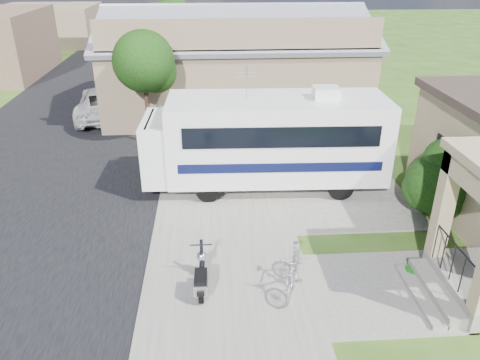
{
  "coord_description": "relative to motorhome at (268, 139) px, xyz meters",
  "views": [
    {
      "loc": [
        -1.3,
        -9.45,
        7.07
      ],
      "look_at": [
        -0.5,
        2.5,
        1.3
      ],
      "focal_mm": 35.0,
      "sensor_mm": 36.0,
      "label": 1
    }
  ],
  "objects": [
    {
      "name": "street_slab",
      "position": [
        -8.05,
        5.31,
        -1.7
      ],
      "size": [
        9.0,
        80.0,
        0.02
      ],
      "primitive_type": "cube",
      "color": "black",
      "rests_on": "ground"
    },
    {
      "name": "pickup_truck",
      "position": [
        -6.84,
        8.08,
        -0.98
      ],
      "size": [
        2.96,
        5.47,
        1.46
      ],
      "primitive_type": "imported",
      "rotation": [
        0.0,
        0.0,
        3.25
      ],
      "color": "silver",
      "rests_on": "ground"
    },
    {
      "name": "sidewalk_slab",
      "position": [
        -1.55,
        5.31,
        -1.68
      ],
      "size": [
        4.0,
        80.0,
        0.06
      ],
      "primitive_type": "cube",
      "color": "#67665D",
      "rests_on": "ground"
    },
    {
      "name": "walk_slab",
      "position": [
        2.45,
        -5.69,
        -1.68
      ],
      "size": [
        4.0,
        3.0,
        0.05
      ],
      "primitive_type": "cube",
      "color": "#67665D",
      "rests_on": "ground"
    },
    {
      "name": "van",
      "position": [
        -7.21,
        15.06,
        -0.89
      ],
      "size": [
        3.13,
        5.93,
        1.64
      ],
      "primitive_type": "imported",
      "rotation": [
        0.0,
        0.0,
        0.15
      ],
      "color": "silver",
      "rests_on": "ground"
    },
    {
      "name": "street_tree_a",
      "position": [
        -4.25,
        4.36,
        1.54
      ],
      "size": [
        2.44,
        2.4,
        4.58
      ],
      "color": "black",
      "rests_on": "ground"
    },
    {
      "name": "bicycle",
      "position": [
        -0.06,
        -5.49,
        -1.18
      ],
      "size": [
        0.98,
        1.84,
        1.07
      ],
      "primitive_type": "imported",
      "rotation": [
        0.0,
        0.0,
        -0.28
      ],
      "color": "#A0A0A8",
      "rests_on": "ground"
    },
    {
      "name": "garden_hose",
      "position": [
        2.98,
        -5.15,
        -1.62
      ],
      "size": [
        0.38,
        0.38,
        0.17
      ],
      "primitive_type": "cylinder",
      "color": "#166013",
      "rests_on": "ground"
    },
    {
      "name": "street_tree_b",
      "position": [
        -4.25,
        14.36,
        1.68
      ],
      "size": [
        2.44,
        2.4,
        4.73
      ],
      "color": "black",
      "rests_on": "ground"
    },
    {
      "name": "scooter",
      "position": [
        -2.16,
        -5.44,
        -1.27
      ],
      "size": [
        0.51,
        1.46,
        0.96
      ],
      "rotation": [
        0.0,
        0.0,
        -0.02
      ],
      "color": "black",
      "rests_on": "ground"
    },
    {
      "name": "shrub",
      "position": [
        4.68,
        -2.53,
        -0.41
      ],
      "size": [
        2.06,
        1.97,
        2.53
      ],
      "color": "black",
      "rests_on": "ground"
    },
    {
      "name": "warehouse",
      "position": [
        -0.55,
        9.28,
        0.28
      ],
      "size": [
        12.5,
        8.4,
        5.04
      ],
      "color": "#7D654E",
      "rests_on": "ground"
    },
    {
      "name": "ground",
      "position": [
        -0.55,
        -4.69,
        -1.71
      ],
      "size": [
        120.0,
        120.0,
        0.0
      ],
      "primitive_type": "plane",
      "color": "#264713"
    },
    {
      "name": "distant_bldg_near",
      "position": [
        -15.55,
        29.31,
        -0.11
      ],
      "size": [
        8.0,
        7.0,
        3.2
      ],
      "primitive_type": "cube",
      "color": "#7D654E",
      "rests_on": "ground"
    },
    {
      "name": "motorhome",
      "position": [
        0.0,
        0.0,
        0.0
      ],
      "size": [
        7.83,
        2.72,
        3.98
      ],
      "rotation": [
        0.0,
        0.0,
        -0.03
      ],
      "color": "white",
      "rests_on": "ground"
    },
    {
      "name": "driveway_slab",
      "position": [
        0.95,
        -0.19,
        -1.68
      ],
      "size": [
        7.0,
        6.0,
        0.05
      ],
      "primitive_type": "cube",
      "color": "#67665D",
      "rests_on": "ground"
    },
    {
      "name": "street_tree_c",
      "position": [
        -4.25,
        23.36,
        1.4
      ],
      "size": [
        2.44,
        2.4,
        4.42
      ],
      "color": "black",
      "rests_on": "ground"
    }
  ]
}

